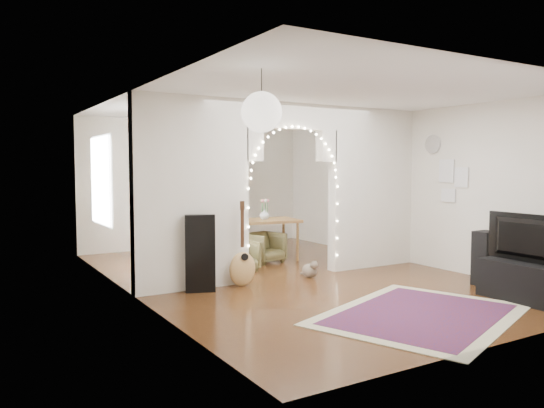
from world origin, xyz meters
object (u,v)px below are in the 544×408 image
media_console (519,281)px  dining_chair_right (239,256)px  dining_table (265,223)px  acoustic_guitar (242,255)px  bookcase (202,209)px  floor_speaker (485,258)px  dining_chair_left (265,248)px

media_console → dining_chair_right: bearing=123.0°
dining_table → dining_chair_right: dining_table is taller
acoustic_guitar → bookcase: (1.00, 3.75, 0.37)m
acoustic_guitar → bookcase: size_ratio=0.63×
floor_speaker → dining_chair_right: 3.79m
acoustic_guitar → dining_chair_left: acoustic_guitar is taller
bookcase → dining_chair_left: (0.23, -2.28, -0.55)m
floor_speaker → dining_chair_left: bearing=118.7°
acoustic_guitar → dining_table: size_ratio=0.80×
media_console → acoustic_guitar: bearing=137.7°
dining_chair_left → dining_chair_right: bearing=-162.5°
floor_speaker → dining_chair_right: floor_speaker is taller
floor_speaker → media_console: floor_speaker is taller
dining_table → dining_chair_left: bearing=-110.8°
floor_speaker → bookcase: bearing=109.6°
floor_speaker → bookcase: bookcase is taller
dining_chair_right → floor_speaker: bearing=-48.4°
bookcase → dining_chair_left: bearing=-83.4°
acoustic_guitar → media_console: 3.69m
acoustic_guitar → media_console: (2.66, -2.55, -0.21)m
dining_chair_left → media_console: bearing=-83.7°
acoustic_guitar → dining_chair_right: bearing=84.2°
floor_speaker → media_console: 0.92m
floor_speaker → dining_table: size_ratio=0.60×
media_console → bookcase: 6.54m
dining_table → dining_chair_left: (-0.13, -0.23, -0.41)m
bookcase → dining_table: bearing=-79.1°
acoustic_guitar → media_console: bearing=-24.7°
dining_table → acoustic_guitar: bearing=-119.9°
dining_table → dining_chair_right: 1.20m
dining_table → dining_chair_left: 0.49m
acoustic_guitar → floor_speaker: (3.06, -1.74, -0.06)m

